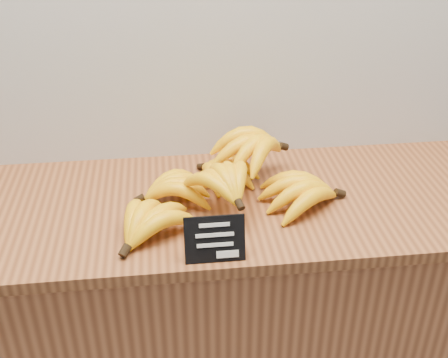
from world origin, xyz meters
TOP-DOWN VIEW (x-y plane):
  - counter at (0.09, 2.75)m, footprint 1.44×0.50m
  - counter_top at (0.09, 2.75)m, footprint 1.49×0.54m
  - chalkboard_sign at (0.05, 2.52)m, footprint 0.13×0.03m
  - banana_pile at (0.09, 2.74)m, footprint 0.62×0.40m

SIDE VIEW (x-z plane):
  - counter at x=0.09m, z-range 0.00..0.90m
  - counter_top at x=0.09m, z-range 0.90..0.93m
  - chalkboard_sign at x=0.05m, z-range 0.93..1.03m
  - banana_pile at x=0.09m, z-range 0.92..1.05m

